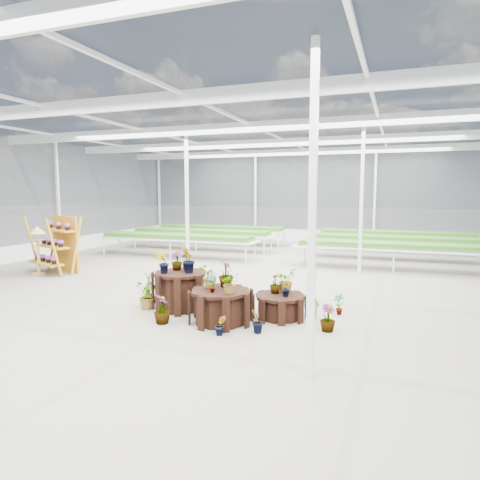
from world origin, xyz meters
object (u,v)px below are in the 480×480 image
(plinth_mid, at_px, (221,306))
(bird_table, at_px, (38,251))
(plinth_low, at_px, (280,306))
(shelf_rack, at_px, (54,245))
(plinth_tall, at_px, (181,291))

(plinth_mid, distance_m, bird_table, 7.57)
(plinth_mid, height_order, plinth_low, plinth_mid)
(plinth_mid, distance_m, plinth_low, 1.22)
(plinth_mid, height_order, shelf_rack, shelf_rack)
(plinth_mid, bearing_deg, plinth_low, 34.99)
(plinth_tall, height_order, shelf_rack, shelf_rack)
(plinth_low, bearing_deg, shelf_rack, 164.17)
(plinth_tall, bearing_deg, bird_table, 161.99)
(plinth_low, height_order, shelf_rack, shelf_rack)
(plinth_tall, relative_size, plinth_low, 1.13)
(plinth_tall, xyz_separation_m, bird_table, (-5.92, 1.93, 0.34))
(plinth_mid, relative_size, plinth_low, 1.15)
(plinth_tall, relative_size, bird_table, 0.80)
(plinth_tall, bearing_deg, plinth_mid, -26.57)
(plinth_low, distance_m, shelf_rack, 8.24)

